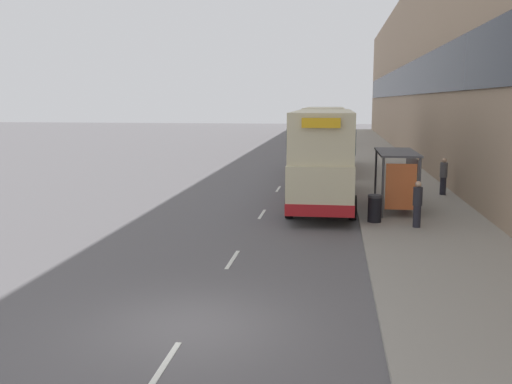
{
  "coord_description": "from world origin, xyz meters",
  "views": [
    {
      "loc": [
        2.96,
        -11.17,
        4.72
      ],
      "look_at": [
        -1.12,
        18.55,
        -0.07
      ],
      "focal_mm": 40.0,
      "sensor_mm": 36.0,
      "label": 1
    }
  ],
  "objects": [
    {
      "name": "lane_mark_1",
      "position": [
        0.0,
        5.21,
        0.01
      ],
      "size": [
        0.12,
        2.0,
        0.01
      ],
      "color": "silver",
      "rests_on": "ground_plane"
    },
    {
      "name": "double_decker_bus_near",
      "position": [
        2.47,
        14.99,
        2.28
      ],
      "size": [
        2.85,
        10.88,
        4.3
      ],
      "color": "beige",
      "rests_on": "ground_plane"
    },
    {
      "name": "lane_mark_7",
      "position": [
        0.0,
        47.45,
        0.01
      ],
      "size": [
        0.12,
        2.0,
        0.01
      ],
      "color": "silver",
      "rests_on": "ground_plane"
    },
    {
      "name": "lane_mark_2",
      "position": [
        0.0,
        12.25,
        0.01
      ],
      "size": [
        0.12,
        2.0,
        0.01
      ],
      "color": "silver",
      "rests_on": "ground_plane"
    },
    {
      "name": "terrace_facade",
      "position": [
        10.49,
        38.5,
        7.26
      ],
      "size": [
        3.1,
        93.0,
        14.52
      ],
      "color": "#9E846B",
      "rests_on": "ground_plane"
    },
    {
      "name": "lane_mark_6",
      "position": [
        0.0,
        40.41,
        0.01
      ],
      "size": [
        0.12,
        2.0,
        0.01
      ],
      "color": "silver",
      "rests_on": "ground_plane"
    },
    {
      "name": "pavement",
      "position": [
        6.5,
        38.5,
        0.07
      ],
      "size": [
        5.0,
        93.0,
        0.14
      ],
      "color": "gray",
      "rests_on": "ground_plane"
    },
    {
      "name": "lane_mark_0",
      "position": [
        0.0,
        -1.83,
        0.01
      ],
      "size": [
        0.12,
        2.0,
        0.01
      ],
      "color": "silver",
      "rests_on": "ground_plane"
    },
    {
      "name": "lane_mark_3",
      "position": [
        0.0,
        19.29,
        0.01
      ],
      "size": [
        0.12,
        2.0,
        0.01
      ],
      "color": "silver",
      "rests_on": "ground_plane"
    },
    {
      "name": "lane_mark_4",
      "position": [
        0.0,
        26.33,
        0.01
      ],
      "size": [
        0.12,
        2.0,
        0.01
      ],
      "color": "silver",
      "rests_on": "ground_plane"
    },
    {
      "name": "ground_plane",
      "position": [
        0.0,
        0.0,
        0.0
      ],
      "size": [
        220.0,
        220.0,
        0.0
      ],
      "primitive_type": "plane",
      "color": "#5B595B"
    },
    {
      "name": "car_0",
      "position": [
        2.78,
        50.86,
        0.9
      ],
      "size": [
        2.08,
        4.13,
        1.85
      ],
      "color": "maroon",
      "rests_on": "ground_plane"
    },
    {
      "name": "double_decker_bus_ahead",
      "position": [
        2.28,
        27.37,
        2.28
      ],
      "size": [
        2.85,
        10.25,
        4.3
      ],
      "color": "beige",
      "rests_on": "ground_plane"
    },
    {
      "name": "lane_mark_8",
      "position": [
        0.0,
        54.49,
        0.01
      ],
      "size": [
        0.12,
        2.0,
        0.01
      ],
      "color": "silver",
      "rests_on": "ground_plane"
    },
    {
      "name": "bus_shelter",
      "position": [
        5.77,
        13.19,
        1.88
      ],
      "size": [
        1.6,
        4.2,
        2.48
      ],
      "color": "#4C4C51",
      "rests_on": "ground_plane"
    },
    {
      "name": "lane_mark_5",
      "position": [
        0.0,
        33.37,
        0.01
      ],
      "size": [
        0.12,
        2.0,
        0.01
      ],
      "color": "silver",
      "rests_on": "ground_plane"
    },
    {
      "name": "litter_bin",
      "position": [
        4.55,
        10.67,
        0.67
      ],
      "size": [
        0.55,
        0.55,
        1.05
      ],
      "color": "black",
      "rests_on": "ground_plane"
    },
    {
      "name": "pedestrian_1",
      "position": [
        6.03,
        9.94,
        1.01
      ],
      "size": [
        0.34,
        0.34,
        1.71
      ],
      "color": "#23232D",
      "rests_on": "ground_plane"
    },
    {
      "name": "pedestrian_at_shelter",
      "position": [
        8.34,
        17.7,
        1.07
      ],
      "size": [
        0.36,
        0.36,
        1.83
      ],
      "color": "#23232D",
      "rests_on": "ground_plane"
    }
  ]
}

